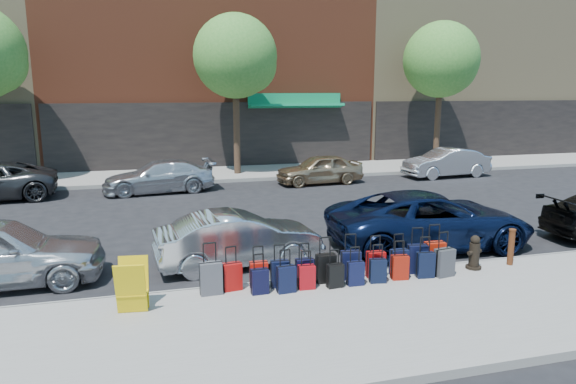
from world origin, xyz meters
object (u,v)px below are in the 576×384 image
object	(u,v)px
suitcase_front_5	(326,268)
bollard	(511,246)
tree_center	(238,59)
tree_right	(443,62)
car_near_1	(239,239)
car_far_3	(446,163)
car_near_2	(430,220)
car_far_2	(319,169)
fire_hydrant	(474,253)
car_far_1	(159,177)
display_rack	(132,286)

from	to	relation	value
suitcase_front_5	bollard	distance (m)	4.39
tree_center	bollard	bearing A→B (deg)	-75.71
tree_right	car_near_1	size ratio (longest dim) A/B	1.89
car_near_1	car_far_3	distance (m)	15.05
car_near_2	car_far_2	world-z (taller)	car_near_2
tree_center	car_near_1	world-z (taller)	tree_center
bollard	car_far_2	bearing A→B (deg)	93.37
fire_hydrant	car_near_2	xyz separation A→B (m)	(0.10, 2.08, 0.23)
tree_center	fire_hydrant	bearing A→B (deg)	-79.30
car_far_3	fire_hydrant	bearing A→B (deg)	-33.42
car_near_2	car_far_3	world-z (taller)	car_near_2
car_near_1	tree_right	bearing A→B (deg)	-51.09
tree_right	car_near_2	bearing A→B (deg)	-121.91
fire_hydrant	car_near_1	xyz separation A→B (m)	(-4.91, 1.99, 0.14)
car_far_1	display_rack	bearing A→B (deg)	-8.35
tree_right	bollard	bearing A→B (deg)	-115.37
car_near_1	car_far_2	distance (m)	10.88
suitcase_front_5	bollard	size ratio (longest dim) A/B	1.15
tree_center	car_far_2	xyz separation A→B (m)	(2.99, -2.85, -4.77)
car_near_1	car_far_2	world-z (taller)	car_far_2
tree_right	car_far_2	bearing A→B (deg)	-159.21
tree_center	bollard	size ratio (longest dim) A/B	8.76
suitcase_front_5	car_near_2	bearing A→B (deg)	28.41
tree_center	display_rack	world-z (taller)	tree_center
fire_hydrant	car_near_1	distance (m)	5.30
car_far_2	bollard	bearing A→B (deg)	-0.83
bollard	car_far_3	bearing A→B (deg)	64.32
tree_right	car_near_2	world-z (taller)	tree_right
tree_right	fire_hydrant	xyz separation A→B (m)	(-7.78, -14.41, -4.91)
car_far_2	car_far_3	xyz separation A→B (m)	(6.31, 0.15, 0.03)
suitcase_front_5	bollard	world-z (taller)	suitcase_front_5
car_far_3	bollard	bearing A→B (deg)	-29.79
tree_center	tree_right	distance (m)	10.50
tree_center	car_far_2	size ratio (longest dim) A/B	1.93
display_rack	car_far_1	bearing A→B (deg)	93.76
fire_hydrant	car_far_3	bearing A→B (deg)	44.19
tree_right	suitcase_front_5	distance (m)	18.86
display_rack	tree_center	bearing A→B (deg)	80.23
car_near_1	car_near_2	distance (m)	5.01
car_near_2	car_far_3	size ratio (longest dim) A/B	1.29
bollard	car_far_3	distance (m)	12.99
suitcase_front_5	car_far_1	distance (m)	11.75
suitcase_front_5	car_near_2	world-z (taller)	car_near_2
car_far_1	car_far_2	distance (m)	6.79
car_far_3	car_near_1	bearing A→B (deg)	-53.85
fire_hydrant	display_rack	xyz separation A→B (m)	(-7.22, -0.34, 0.12)
fire_hydrant	car_near_2	size ratio (longest dim) A/B	0.14
car_far_1	tree_center	bearing A→B (deg)	123.31
car_far_2	car_far_3	distance (m)	6.31
bollard	display_rack	distance (m)	8.18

